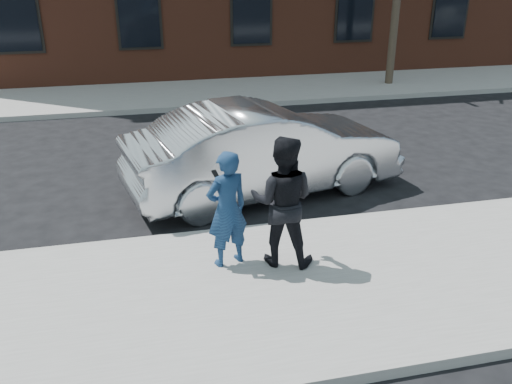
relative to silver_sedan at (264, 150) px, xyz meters
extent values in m
plane|color=black|center=(1.82, -3.20, -0.85)|extent=(100.00, 100.00, 0.00)
cube|color=gray|center=(1.82, -3.45, -0.78)|extent=(50.00, 3.50, 0.15)
cube|color=#999691|center=(1.82, -1.65, -0.78)|extent=(50.00, 0.10, 0.15)
cube|color=gray|center=(1.82, 8.05, -0.78)|extent=(50.00, 3.50, 0.15)
cube|color=#999691|center=(1.82, 6.25, -0.78)|extent=(50.00, 0.10, 0.15)
cube|color=black|center=(-5.68, 9.74, 1.35)|extent=(1.30, 0.06, 1.70)
cube|color=black|center=(5.72, 9.74, 1.35)|extent=(1.30, 0.06, 1.70)
cylinder|color=#31241D|center=(6.32, 7.80, 1.40)|extent=(0.26, 0.26, 4.20)
imported|color=#B7BABF|center=(0.00, 0.00, 0.00)|extent=(5.43, 2.83, 1.70)
imported|color=navy|center=(-1.18, -2.67, 0.14)|extent=(0.71, 0.58, 1.69)
cube|color=black|center=(-1.30, -2.48, 0.60)|extent=(0.11, 0.14, 0.08)
imported|color=black|center=(-0.43, -2.78, 0.23)|extent=(1.11, 1.00, 1.87)
cube|color=black|center=(-0.50, -2.56, 0.42)|extent=(0.10, 0.15, 0.06)
camera|label=1|loc=(-2.29, -9.28, 3.33)|focal=38.00mm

